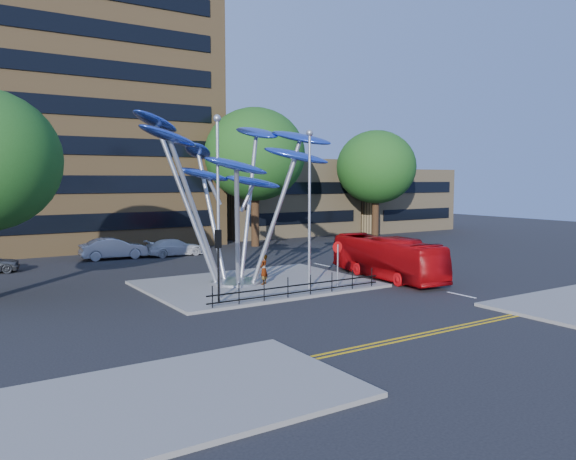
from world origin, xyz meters
TOP-DOWN VIEW (x-y plane):
  - ground at (0.00, 0.00)m, footprint 120.00×120.00m
  - traffic_island at (-1.00, 6.00)m, footprint 12.00×9.00m
  - pavement_left at (-13.00, -7.00)m, footprint 14.00×6.00m
  - double_yellow_near at (0.00, -6.00)m, footprint 40.00×0.12m
  - double_yellow_far at (0.00, -6.30)m, footprint 40.00×0.12m
  - brick_tower at (-6.00, 32.00)m, footprint 25.00×15.00m
  - low_building_near at (16.00, 30.00)m, footprint 15.00×8.00m
  - low_building_far at (30.00, 28.00)m, footprint 12.00×8.00m
  - tree_right at (8.00, 22.00)m, footprint 8.80×8.80m
  - tree_far at (22.00, 22.00)m, footprint 8.00×8.00m
  - leaf_sculpture at (-2.07, 6.68)m, footprint 12.72×9.54m
  - street_lamp_left at (-4.50, 3.50)m, footprint 0.36×0.36m
  - street_lamp_right at (0.50, 3.00)m, footprint 0.36×0.36m
  - traffic_light_island at (-5.00, 2.50)m, footprint 0.28×0.18m
  - no_entry_sign_island at (2.00, 2.52)m, footprint 0.60×0.10m
  - pedestrian_railing_front at (-1.00, 1.70)m, footprint 10.00×0.06m
  - red_bus at (6.60, 3.67)m, footprint 3.12×9.12m
  - pedestrian at (-0.89, 5.36)m, footprint 0.71×0.68m
  - parked_car_mid at (-4.76, 20.73)m, footprint 4.89×1.95m
  - parked_car_right at (-0.26, 20.01)m, footprint 4.49×1.88m

SIDE VIEW (x-z plane):
  - ground at x=0.00m, z-range 0.00..0.00m
  - double_yellow_near at x=0.00m, z-range 0.00..0.01m
  - double_yellow_far at x=0.00m, z-range 0.00..0.01m
  - traffic_island at x=-1.00m, z-range 0.00..0.15m
  - pavement_left at x=-13.00m, z-range 0.00..0.15m
  - pedestrian_railing_front at x=-1.00m, z-range 0.05..1.05m
  - parked_car_right at x=-0.26m, z-range 0.00..1.29m
  - parked_car_mid at x=-4.76m, z-range 0.00..1.58m
  - pedestrian at x=-0.89m, z-range 0.15..1.80m
  - red_bus at x=6.60m, z-range 0.00..2.49m
  - no_entry_sign_island at x=2.00m, z-range 0.59..3.04m
  - traffic_light_island at x=-5.00m, z-range 0.90..4.33m
  - low_building_far at x=30.00m, z-range 0.00..7.00m
  - low_building_near at x=16.00m, z-range 0.00..8.00m
  - street_lamp_right at x=0.50m, z-range 0.94..9.24m
  - street_lamp_left at x=-4.50m, z-range 0.96..9.76m
  - leaf_sculpture at x=-2.07m, z-range 2.12..11.63m
  - tree_far at x=22.00m, z-range 1.70..12.51m
  - tree_right at x=8.00m, z-range 1.98..14.09m
  - brick_tower at x=-6.00m, z-range 0.00..30.00m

